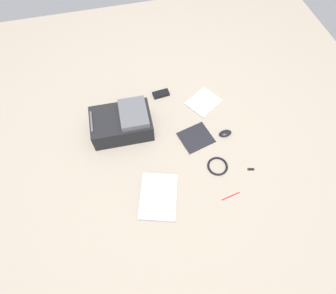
% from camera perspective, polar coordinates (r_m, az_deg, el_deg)
% --- Properties ---
extents(ground_plane, '(3.69, 3.69, 0.00)m').
position_cam_1_polar(ground_plane, '(2.00, 0.12, -0.83)').
color(ground_plane, gray).
extents(backpack, '(0.31, 0.45, 0.21)m').
position_cam_1_polar(backpack, '(2.05, -9.47, 5.03)').
color(backpack, black).
rests_on(backpack, ground_plane).
extents(laptop, '(0.38, 0.33, 0.03)m').
position_cam_1_polar(laptop, '(1.84, -2.04, -10.37)').
color(laptop, '#929296').
rests_on(laptop, ground_plane).
extents(book_manual, '(0.30, 0.31, 0.01)m').
position_cam_1_polar(book_manual, '(2.27, 7.45, 9.32)').
color(book_manual, silver).
rests_on(book_manual, ground_plane).
extents(book_comic, '(0.26, 0.27, 0.02)m').
position_cam_1_polar(book_comic, '(2.06, 5.89, 1.91)').
color(book_comic, silver).
rests_on(book_comic, ground_plane).
extents(computer_mouse, '(0.06, 0.10, 0.03)m').
position_cam_1_polar(computer_mouse, '(2.11, 11.97, 2.84)').
color(computer_mouse, black).
rests_on(computer_mouse, ground_plane).
extents(cable_coil, '(0.15, 0.15, 0.01)m').
position_cam_1_polar(cable_coil, '(1.97, 10.38, -3.97)').
color(cable_coil, black).
rests_on(cable_coil, ground_plane).
extents(power_brick, '(0.08, 0.14, 0.03)m').
position_cam_1_polar(power_brick, '(2.30, -1.50, 11.10)').
color(power_brick, black).
rests_on(power_brick, ground_plane).
extents(pen_black, '(0.03, 0.14, 0.01)m').
position_cam_1_polar(pen_black, '(1.90, 13.03, -10.03)').
color(pen_black, red).
rests_on(pen_black, ground_plane).
extents(usb_stick, '(0.03, 0.05, 0.01)m').
position_cam_1_polar(usb_stick, '(2.02, 17.03, -4.48)').
color(usb_stick, black).
rests_on(usb_stick, ground_plane).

